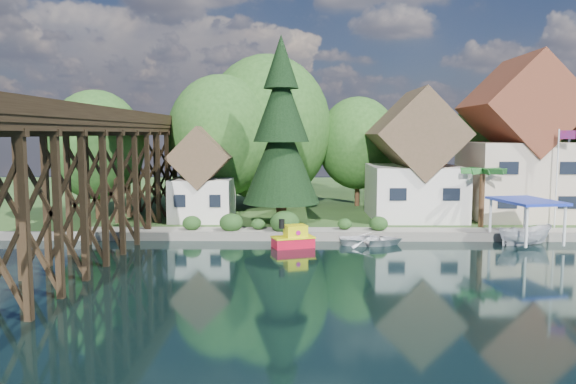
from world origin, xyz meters
The scene contains 16 objects.
ground centered at (0.00, 0.00, 0.00)m, with size 140.00×140.00×0.00m, color black.
bank centered at (0.00, 34.00, 0.25)m, with size 140.00×52.00×0.50m, color #25441B.
seawall centered at (4.00, 8.00, 0.31)m, with size 60.00×0.40×0.62m, color slate.
promenade centered at (6.00, 9.30, 0.53)m, with size 50.00×2.60×0.06m, color gray.
trestle_bridge centered at (-16.00, 5.17, 5.35)m, with size 4.12×44.18×9.30m.
house_left centered at (7.00, 16.00, 5.14)m, with size 7.64×8.64×11.02m.
house_center centered at (16.00, 16.50, 6.42)m, with size 8.65×9.18×13.89m.
shed centered at (-11.00, 14.50, 3.83)m, with size 5.09×5.40×7.85m.
bg_trees centered at (1.00, 21.25, 7.29)m, with size 49.90×13.30×10.57m.
shrubs centered at (-4.60, 9.26, 1.23)m, with size 15.76×2.47×1.70m.
conifer centered at (-4.33, 11.74, 7.64)m, with size 6.02×6.02×14.83m.
palm_tree centered at (11.27, 11.29, 4.74)m, with size 4.12×4.12×4.86m.
flagpole centered at (17.00, 10.98, 5.16)m, with size 1.14×0.44×7.60m.
tugboat centered at (-3.34, 5.66, 0.61)m, with size 3.16×2.38×2.03m.
boat_white_a centered at (2.11, 6.62, 0.46)m, with size 3.16×4.43×0.92m, color white.
boat_canopy centered at (12.82, 6.63, 1.37)m, with size 4.36×5.57×3.20m.
Camera 1 is at (-3.21, -32.14, 7.78)m, focal length 35.00 mm.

